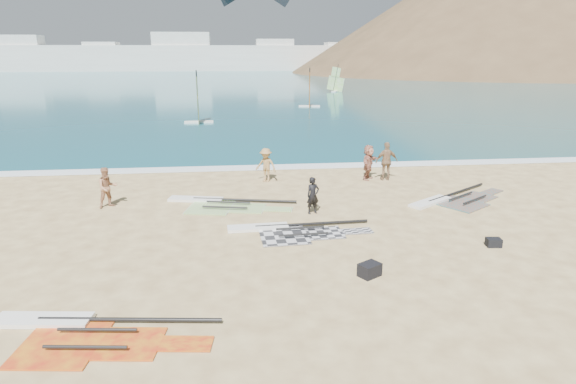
{
  "coord_description": "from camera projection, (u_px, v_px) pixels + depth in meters",
  "views": [
    {
      "loc": [
        -3.41,
        -14.25,
        6.41
      ],
      "look_at": [
        -1.43,
        4.0,
        1.0
      ],
      "focal_mm": 30.0,
      "sensor_mm": 36.0,
      "label": 1
    }
  ],
  "objects": [
    {
      "name": "gear_bag_near",
      "position": [
        370.0,
        270.0,
        14.18
      ],
      "size": [
        0.77,
        0.71,
        0.4
      ],
      "primitive_type": "cube",
      "rotation": [
        0.0,
        0.0,
        0.56
      ],
      "color": "black",
      "rests_on": "ground"
    },
    {
      "name": "far_town",
      "position": [
        196.0,
        57.0,
        155.9
      ],
      "size": [
        160.0,
        8.0,
        12.0
      ],
      "color": "white",
      "rests_on": "ground"
    },
    {
      "name": "rig_green",
      "position": [
        218.0,
        204.0,
        20.78
      ],
      "size": [
        5.64,
        2.79,
        0.2
      ],
      "rotation": [
        0.0,
        0.0,
        -0.21
      ],
      "color": "#6FB81D",
      "rests_on": "ground"
    },
    {
      "name": "rig_red",
      "position": [
        80.0,
        332.0,
        11.31
      ],
      "size": [
        5.58,
        2.51,
        0.2
      ],
      "rotation": [
        0.0,
        0.0,
        -0.12
      ],
      "color": "red",
      "rests_on": "ground"
    },
    {
      "name": "beachgoer_back",
      "position": [
        387.0,
        161.0,
        24.5
      ],
      "size": [
        1.18,
        0.55,
        1.98
      ],
      "primitive_type": "imported",
      "rotation": [
        0.0,
        0.0,
        3.2
      ],
      "color": "#947150",
      "rests_on": "ground"
    },
    {
      "name": "surf_line",
      "position": [
        297.0,
        167.0,
        27.48
      ],
      "size": [
        300.0,
        1.2,
        0.04
      ],
      "primitive_type": "cube",
      "color": "white",
      "rests_on": "ground"
    },
    {
      "name": "beachgoer_mid",
      "position": [
        266.0,
        165.0,
        24.27
      ],
      "size": [
        1.28,
        1.12,
        1.72
      ],
      "primitive_type": "imported",
      "rotation": [
        0.0,
        0.0,
        -0.54
      ],
      "color": "#A6804B",
      "rests_on": "ground"
    },
    {
      "name": "rig_orange",
      "position": [
        453.0,
        200.0,
        21.3
      ],
      "size": [
        5.34,
        4.03,
        0.2
      ],
      "rotation": [
        0.0,
        0.0,
        0.6
      ],
      "color": "red",
      "rests_on": "ground"
    },
    {
      "name": "beachgoer_right",
      "position": [
        368.0,
        162.0,
        24.67
      ],
      "size": [
        1.41,
        1.68,
        1.81
      ],
      "primitive_type": "imported",
      "rotation": [
        0.0,
        0.0,
        0.95
      ],
      "color": "tan",
      "rests_on": "ground"
    },
    {
      "name": "person_wetsuit",
      "position": [
        313.0,
        195.0,
        19.51
      ],
      "size": [
        0.64,
        0.53,
        1.52
      ],
      "primitive_type": "imported",
      "rotation": [
        0.0,
        0.0,
        0.33
      ],
      "color": "black",
      "rests_on": "ground"
    },
    {
      "name": "headland_main",
      "position": [
        522.0,
        72.0,
        148.51
      ],
      "size": [
        143.0,
        143.0,
        45.0
      ],
      "primitive_type": "cone",
      "color": "brown",
      "rests_on": "ground"
    },
    {
      "name": "windsurfer_right",
      "position": [
        336.0,
        84.0,
        77.26
      ],
      "size": [
        2.63,
        2.44,
        4.36
      ],
      "rotation": [
        0.0,
        0.0,
        1.09
      ],
      "color": "white",
      "rests_on": "ground"
    },
    {
      "name": "ground",
      "position": [
        345.0,
        254.0,
        15.75
      ],
      "size": [
        300.0,
        300.0,
        0.0
      ],
      "primitive_type": "plane",
      "color": "#DEC682",
      "rests_on": "ground"
    },
    {
      "name": "windsurfer_left",
      "position": [
        198.0,
        108.0,
        43.84
      ],
      "size": [
        2.67,
        3.21,
        4.79
      ],
      "rotation": [
        0.0,
        0.0,
        0.07
      ],
      "color": "white",
      "rests_on": "ground"
    },
    {
      "name": "rig_grey",
      "position": [
        288.0,
        231.0,
        17.67
      ],
      "size": [
        5.38,
        2.15,
        0.2
      ],
      "rotation": [
        0.0,
        0.0,
        0.05
      ],
      "color": "#2A2A2C",
      "rests_on": "ground"
    },
    {
      "name": "beachgoer_left",
      "position": [
        107.0,
        187.0,
        20.26
      ],
      "size": [
        1.06,
        0.99,
        1.73
      ],
      "primitive_type": "imported",
      "rotation": [
        0.0,
        0.0,
        0.53
      ],
      "color": "tan",
      "rests_on": "ground"
    },
    {
      "name": "windsurfer_centre",
      "position": [
        309.0,
        96.0,
        56.56
      ],
      "size": [
        2.58,
        3.04,
        4.57
      ],
      "rotation": [
        0.0,
        0.0,
        -0.14
      ],
      "color": "white",
      "rests_on": "ground"
    },
    {
      "name": "sea",
      "position": [
        246.0,
        73.0,
        141.63
      ],
      "size": [
        300.0,
        240.0,
        0.06
      ],
      "primitive_type": "cube",
      "color": "#0D4F61",
      "rests_on": "ground"
    },
    {
      "name": "gear_bag_far",
      "position": [
        494.0,
        242.0,
        16.34
      ],
      "size": [
        0.52,
        0.39,
        0.29
      ],
      "primitive_type": "cube",
      "rotation": [
        0.0,
        0.0,
        -0.11
      ],
      "color": "black",
      "rests_on": "ground"
    }
  ]
}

